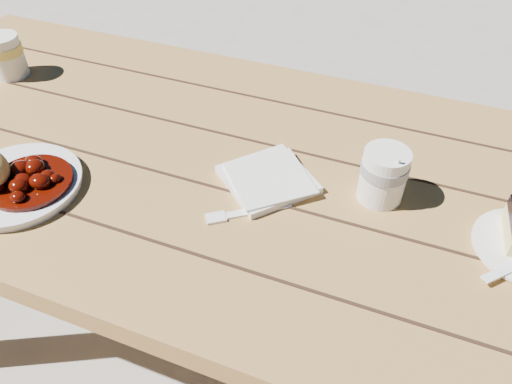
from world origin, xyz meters
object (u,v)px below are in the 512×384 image
(main_plate, at_px, (18,185))
(coffee_cup, at_px, (383,175))
(second_cup, at_px, (6,56))
(picnic_table, at_px, (270,229))

(main_plate, distance_m, coffee_cup, 0.67)
(main_plate, xyz_separation_m, second_cup, (-0.30, 0.33, 0.04))
(picnic_table, height_order, coffee_cup, coffee_cup)
(main_plate, relative_size, coffee_cup, 2.26)
(second_cup, bearing_deg, main_plate, -47.44)
(picnic_table, distance_m, second_cup, 0.77)
(picnic_table, relative_size, main_plate, 8.72)
(picnic_table, bearing_deg, main_plate, -152.94)
(coffee_cup, height_order, second_cup, same)
(second_cup, bearing_deg, coffee_cup, -6.55)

